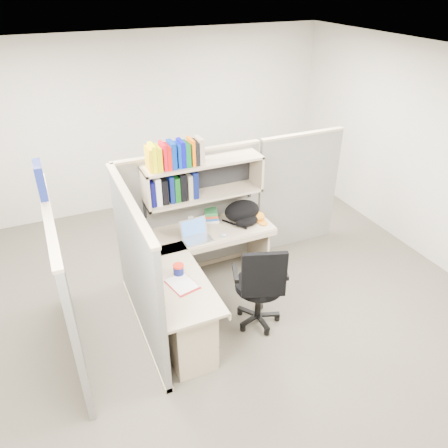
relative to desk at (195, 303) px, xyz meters
name	(u,v)px	position (x,y,z in m)	size (l,w,h in m)	color
ground	(220,308)	(0.41, 0.29, -0.44)	(6.00, 6.00, 0.00)	#3B372E
room_shell	(219,182)	(0.41, 0.29, 1.18)	(6.00, 6.00, 6.00)	#B4B0A3
cubicle	(173,230)	(0.04, 0.74, 0.47)	(3.79, 1.84, 1.95)	#5D5C58
desk	(195,303)	(0.00, 0.00, 0.00)	(1.74, 1.75, 0.73)	tan
laptop	(197,232)	(0.30, 0.69, 0.41)	(0.32, 0.32, 0.23)	silver
backpack	(244,213)	(0.97, 0.84, 0.42)	(0.45, 0.35, 0.26)	black
orange_cap	(258,216)	(1.16, 0.84, 0.34)	(0.18, 0.20, 0.10)	orange
snack_canister	(178,269)	(-0.10, 0.17, 0.35)	(0.11, 0.11, 0.11)	#0E1457
tissue_box	(157,291)	(-0.41, -0.12, 0.39)	(0.12, 0.12, 0.19)	#8A714E
mouse	(224,235)	(0.61, 0.65, 0.31)	(0.08, 0.05, 0.03)	#90AFCD
paper_cup	(191,221)	(0.36, 1.06, 0.34)	(0.07, 0.07, 0.10)	silver
book_stack	(211,214)	(0.63, 1.10, 0.35)	(0.19, 0.25, 0.12)	gray
loose_paper	(182,283)	(-0.12, 0.01, 0.29)	(0.22, 0.30, 0.00)	white
task_chair	(259,298)	(0.69, -0.14, -0.06)	(0.62, 0.58, 1.09)	black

